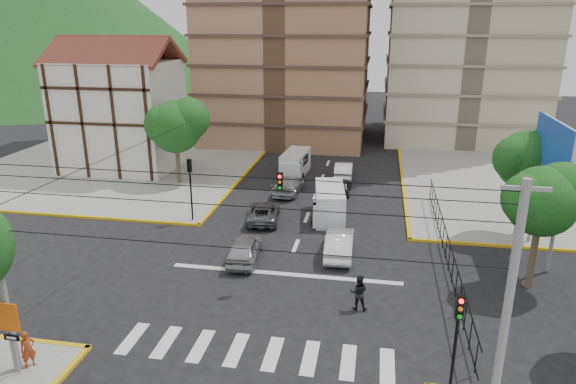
% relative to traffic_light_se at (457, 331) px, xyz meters
% --- Properties ---
extents(ground, '(160.00, 160.00, 0.00)m').
position_rel_traffic_light_se_xyz_m(ground, '(-7.80, 7.80, -3.11)').
color(ground, black).
rests_on(ground, ground).
extents(sidewalk_nw, '(26.00, 26.00, 0.15)m').
position_rel_traffic_light_se_xyz_m(sidewalk_nw, '(-27.80, 27.80, -3.04)').
color(sidewalk_nw, gray).
rests_on(sidewalk_nw, ground).
extents(sidewalk_ne, '(26.00, 26.00, 0.15)m').
position_rel_traffic_light_se_xyz_m(sidewalk_ne, '(12.20, 27.80, -3.04)').
color(sidewalk_ne, gray).
rests_on(sidewalk_ne, ground).
extents(crosswalk_stripes, '(12.00, 2.40, 0.01)m').
position_rel_traffic_light_se_xyz_m(crosswalk_stripes, '(-7.80, 1.80, -3.11)').
color(crosswalk_stripes, silver).
rests_on(crosswalk_stripes, ground).
extents(stop_line, '(13.00, 0.40, 0.01)m').
position_rel_traffic_light_se_xyz_m(stop_line, '(-7.80, 9.00, -3.11)').
color(stop_line, silver).
rests_on(stop_line, ground).
extents(tudor_building, '(10.80, 8.05, 12.23)m').
position_rel_traffic_light_se_xyz_m(tudor_building, '(-26.80, 27.80, 2.14)').
color(tudor_building, silver).
rests_on(tudor_building, ground).
extents(distant_hill, '(70.00, 70.00, 28.00)m').
position_rel_traffic_light_se_xyz_m(distant_hill, '(-62.80, 77.80, 10.89)').
color(distant_hill, '#194C1D').
rests_on(distant_hill, ground).
extents(park_fence, '(0.10, 22.50, 1.66)m').
position_rel_traffic_light_se_xyz_m(park_fence, '(1.20, 12.30, -3.11)').
color(park_fence, black).
rests_on(park_fence, ground).
extents(billboard, '(0.36, 6.20, 8.10)m').
position_rel_traffic_light_se_xyz_m(billboard, '(6.65, 13.80, 2.89)').
color(billboard, slate).
rests_on(billboard, ground).
extents(tree_park_a, '(4.41, 3.60, 6.83)m').
position_rel_traffic_light_se_xyz_m(tree_park_a, '(5.28, 9.81, 1.90)').
color(tree_park_a, '#473828').
rests_on(tree_park_a, ground).
extents(tree_park_c, '(4.65, 3.80, 7.25)m').
position_rel_traffic_light_se_xyz_m(tree_park_c, '(6.29, 16.81, 2.22)').
color(tree_park_c, '#473828').
rests_on(tree_park_c, ground).
extents(tree_tudor, '(5.39, 4.40, 7.43)m').
position_rel_traffic_light_se_xyz_m(tree_tudor, '(-19.70, 23.81, 2.11)').
color(tree_tudor, '#473828').
rests_on(tree_tudor, ground).
extents(traffic_light_se, '(0.28, 0.22, 4.40)m').
position_rel_traffic_light_se_xyz_m(traffic_light_se, '(0.00, 0.00, 0.00)').
color(traffic_light_se, black).
rests_on(traffic_light_se, ground).
extents(traffic_light_nw, '(0.28, 0.22, 4.40)m').
position_rel_traffic_light_se_xyz_m(traffic_light_nw, '(-15.60, 15.60, 0.00)').
color(traffic_light_nw, black).
rests_on(traffic_light_nw, ground).
extents(traffic_light_hanging, '(18.00, 9.12, 0.92)m').
position_rel_traffic_light_se_xyz_m(traffic_light_hanging, '(-7.80, 5.76, 2.79)').
color(traffic_light_hanging, black).
rests_on(traffic_light_hanging, ground).
extents(utility_pole_se, '(1.40, 0.28, 9.00)m').
position_rel_traffic_light_se_xyz_m(utility_pole_se, '(1.20, -1.20, 1.65)').
color(utility_pole_se, slate).
rests_on(utility_pole_se, ground).
extents(district_sign, '(0.90, 0.12, 3.20)m').
position_rel_traffic_light_se_xyz_m(district_sign, '(-16.60, -1.44, -0.66)').
color(district_sign, slate).
rests_on(district_sign, ground).
extents(van_right_lane, '(2.63, 5.28, 2.28)m').
position_rel_traffic_light_se_xyz_m(van_right_lane, '(-6.21, 17.75, -2.01)').
color(van_right_lane, silver).
rests_on(van_right_lane, ground).
extents(van_left_lane, '(2.22, 4.91, 2.16)m').
position_rel_traffic_light_se_xyz_m(van_left_lane, '(-10.37, 28.06, -2.06)').
color(van_left_lane, silver).
rests_on(van_left_lane, ground).
extents(car_silver_front_left, '(2.08, 4.46, 1.48)m').
position_rel_traffic_light_se_xyz_m(car_silver_front_left, '(-10.45, 10.35, -2.37)').
color(car_silver_front_left, '#A2A2A7').
rests_on(car_silver_front_left, ground).
extents(car_white_front_right, '(1.73, 4.64, 1.51)m').
position_rel_traffic_light_se_xyz_m(car_white_front_right, '(-5.01, 12.03, -2.36)').
color(car_white_front_right, white).
rests_on(car_white_front_right, ground).
extents(car_grey_mid_left, '(2.66, 4.77, 1.26)m').
position_rel_traffic_light_se_xyz_m(car_grey_mid_left, '(-10.73, 16.69, -2.48)').
color(car_grey_mid_left, '#565A5E').
rests_on(car_grey_mid_left, ground).
extents(car_silver_rear_left, '(2.32, 5.02, 1.42)m').
position_rel_traffic_light_se_xyz_m(car_silver_rear_left, '(-10.05, 23.03, -2.40)').
color(car_silver_rear_left, '#A3A3A7').
rests_on(car_silver_rear_left, ground).
extents(car_darkgrey_mid_right, '(1.51, 3.74, 1.27)m').
position_rel_traffic_light_se_xyz_m(car_darkgrey_mid_right, '(-5.80, 23.59, -2.47)').
color(car_darkgrey_mid_right, '#242426').
rests_on(car_darkgrey_mid_right, ground).
extents(car_white_rear_right, '(1.66, 4.46, 1.46)m').
position_rel_traffic_light_se_xyz_m(car_white_rear_right, '(-5.92, 28.17, -2.38)').
color(car_white_rear_right, white).
rests_on(car_white_rear_right, ground).
extents(pedestrian_sw_corner, '(0.64, 0.69, 1.58)m').
position_rel_traffic_light_se_xyz_m(pedestrian_sw_corner, '(-16.47, -0.90, -2.17)').
color(pedestrian_sw_corner, '#9D3B18').
rests_on(pedestrian_sw_corner, sidewalk_sw).
extents(pedestrian_crosswalk, '(0.89, 0.70, 1.82)m').
position_rel_traffic_light_se_xyz_m(pedestrian_crosswalk, '(-3.60, 6.03, -2.20)').
color(pedestrian_crosswalk, black).
rests_on(pedestrian_crosswalk, ground).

